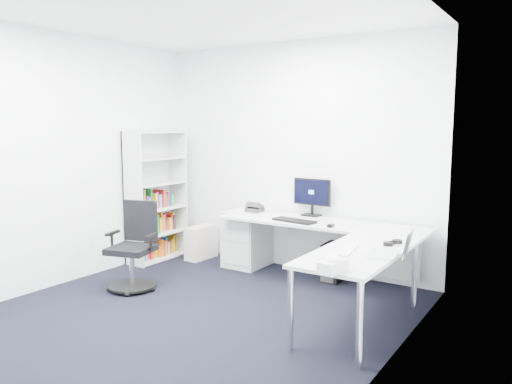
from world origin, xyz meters
The scene contains 21 objects.
ground centered at (0.00, 0.00, 0.00)m, with size 4.20×4.20×0.00m, color black.
ceiling centered at (0.00, 0.00, 2.70)m, with size 4.20×4.20×0.00m, color white.
wall_back centered at (0.00, 2.10, 1.35)m, with size 3.60×0.02×2.70m, color white.
wall_left centered at (-1.80, 0.00, 1.35)m, with size 0.02×4.20×2.70m, color white.
wall_right centered at (1.80, 0.00, 1.35)m, with size 0.02×4.20×2.70m, color white.
l_desk centered at (0.55, 1.40, 0.34)m, with size 2.31×1.30×0.68m, color #BCBEBF, non-canonical shape.
drawer_pedestal centered at (-0.49, 1.86, 0.34)m, with size 0.45×0.55×0.68m, color #BCBEBF.
bookshelf centered at (-1.62, 1.45, 0.83)m, with size 0.32×0.83×1.66m, color silver, non-canonical shape.
task_chair centered at (-0.99, 0.41, 0.46)m, with size 0.52×0.52×0.92m, color black, non-canonical shape.
black_pc_tower centered at (0.66, 1.91, 0.21)m, with size 0.19×0.44×0.43m, color black.
beige_pc_tower centered at (-1.18, 1.79, 0.21)m, with size 0.20×0.45×0.42m, color beige.
power_strip centered at (0.86, 2.12, 0.02)m, with size 0.32×0.05×0.04m, color silver.
monitor centered at (0.30, 2.00, 0.90)m, with size 0.47×0.15×0.45m, color black, non-canonical shape.
black_keyboard centered at (0.31, 1.57, 0.69)m, with size 0.49×0.17×0.02m, color black.
mouse centered at (0.77, 1.52, 0.69)m, with size 0.05×0.09×0.03m, color black.
desk_phone centered at (-0.38, 1.85, 0.74)m, with size 0.18×0.18×0.12m, color #2B2B2E, non-canonical shape.
laptop centered at (1.60, 0.70, 0.79)m, with size 0.33×0.32×0.23m, color silver, non-canonical shape.
white_keyboard centered at (1.29, 0.68, 0.68)m, with size 0.12×0.42×0.01m, color silver.
headphones centered at (1.55, 1.12, 0.70)m, with size 0.13×0.21×0.05m, color black, non-canonical shape.
orange_fruit centered at (1.41, 0.23, 0.72)m, with size 0.09×0.09×0.09m, color orange.
tissue_box centered at (1.45, 0.06, 0.72)m, with size 0.12×0.24×0.08m, color silver.
Camera 1 is at (2.87, -3.15, 1.71)m, focal length 35.00 mm.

